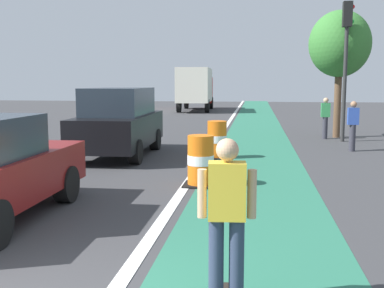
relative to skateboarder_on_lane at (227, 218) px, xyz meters
name	(u,v)px	position (x,y,z in m)	size (l,w,h in m)	color
bike_lane_strip	(256,149)	(0.30, 11.32, -0.91)	(2.50, 80.00, 0.01)	#286B51
lane_divider_stripe	(211,148)	(-1.20, 11.32, -0.91)	(0.20, 80.00, 0.01)	silver
skateboarder_on_lane	(227,218)	(0.00, 0.00, 0.00)	(0.57, 0.82, 1.69)	black
parked_suv_second	(119,122)	(-3.80, 9.33, 0.12)	(2.00, 4.64, 2.04)	black
traffic_barrel_front	(201,161)	(-0.89, 5.50, -0.38)	(0.73, 0.73, 1.09)	orange
traffic_barrel_mid	(217,140)	(-0.85, 9.28, -0.38)	(0.73, 0.73, 1.09)	orange
delivery_truck_down_block	(196,87)	(-4.34, 32.03, 0.94)	(2.58, 7.68, 3.23)	silver
traffic_light_corner	(346,46)	(3.50, 13.80, 2.59)	(0.41, 0.32, 5.10)	#2D2D2D
pedestrian_crossing	(325,117)	(2.96, 14.55, -0.05)	(0.34, 0.20, 1.61)	#33333D
pedestrian_waiting	(353,124)	(3.35, 11.24, -0.05)	(0.34, 0.20, 1.61)	#33333D
street_tree_sidewalk	(340,45)	(3.49, 15.14, 2.76)	(2.40, 2.40, 5.00)	brown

